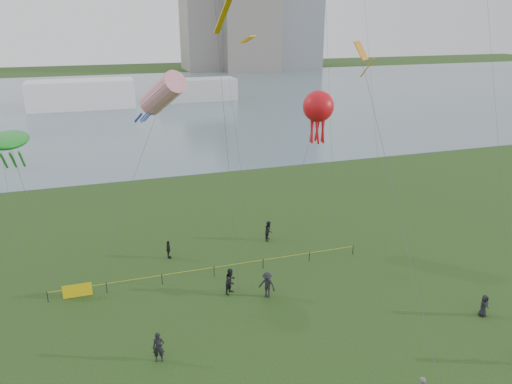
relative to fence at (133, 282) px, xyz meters
name	(u,v)px	position (x,y,z in m)	size (l,w,h in m)	color
lake	(137,102)	(8.24, 86.07, -0.53)	(400.00, 120.00, 0.08)	slate
building_mid	(247,16)	(54.24, 148.07, 18.45)	(20.00, 20.00, 38.00)	slate
building_low	(206,30)	(40.24, 154.07, 13.45)	(16.00, 18.00, 28.00)	gray
pavilion_left	(81,94)	(-3.76, 81.07, 2.45)	(22.00, 8.00, 6.00)	white
pavilion_right	(197,90)	(22.24, 84.07, 1.95)	(18.00, 7.00, 5.00)	silver
fence	(133,282)	(0.00, 0.00, 0.00)	(24.07, 0.07, 1.05)	black
spectator_a	(231,281)	(6.69, -2.80, 0.42)	(0.94, 0.73, 1.94)	black
spectator_b	(267,285)	(9.01, -4.14, 0.42)	(1.26, 0.72, 1.95)	black
spectator_c	(168,250)	(3.24, 4.11, 0.22)	(0.91, 0.38, 1.56)	black
spectator_d	(484,306)	(22.00, -10.87, 0.23)	(0.76, 0.50, 1.56)	black
spectator_f	(159,347)	(0.72, -8.84, 0.38)	(0.68, 0.45, 1.88)	black
spectator_g	(269,231)	(12.33, 4.91, 0.34)	(0.87, 0.68, 1.80)	black
kite_windsock	(162,94)	(3.90, 6.82, 12.62)	(8.17, 6.16, 15.15)	#3F3F42
kite_creature	(9,140)	(-7.14, 3.07, 10.50)	(3.10, 4.85, 11.54)	#3F3F42
kite_octopus	(318,107)	(15.26, 1.91, 11.75)	(6.09, 4.46, 13.59)	#3F3F42
kite_delta	(366,70)	(15.04, -5.28, 15.30)	(2.70, 15.42, 17.53)	#3F3F42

